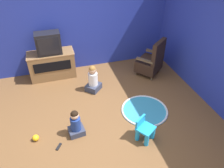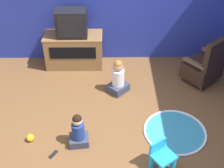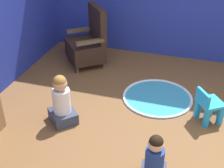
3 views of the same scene
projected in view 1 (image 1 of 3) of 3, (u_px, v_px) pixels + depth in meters
ground_plane at (103, 126)px, 4.14m from camera, size 30.00×30.00×0.00m
wall_back at (64, 19)px, 5.15m from camera, size 5.43×0.12×2.65m
tv_cabinet at (52, 64)px, 5.36m from camera, size 1.09×0.49×0.66m
television at (48, 43)px, 5.00m from camera, size 0.56×0.34×0.51m
black_armchair at (151, 61)px, 5.45m from camera, size 0.79×0.78×0.94m
yellow_kid_chair at (145, 130)px, 3.80m from camera, size 0.38×0.38×0.43m
play_mat at (144, 110)px, 4.49m from camera, size 0.96×0.96×0.04m
child_watching_left at (93, 80)px, 4.93m from camera, size 0.43×0.43×0.63m
child_watching_center at (76, 124)px, 3.86m from camera, size 0.30×0.27×0.54m
toy_ball at (36, 138)px, 3.83m from camera, size 0.11×0.11×0.11m
remote_control at (59, 147)px, 3.74m from camera, size 0.12×0.15×0.02m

